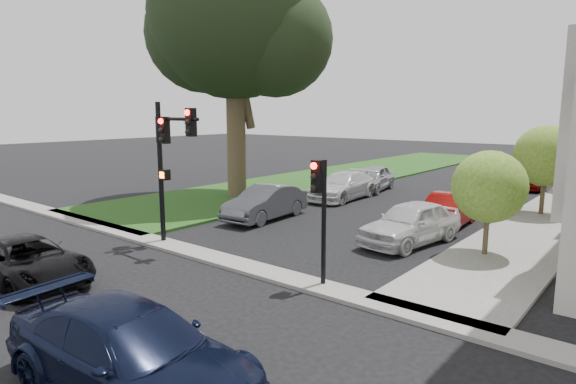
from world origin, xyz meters
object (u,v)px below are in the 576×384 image
Objects in this scene: traffic_signal_main at (167,148)px; car_parked_5 at (266,203)px; traffic_signal_secondary at (320,199)px; car_parked_1 at (447,211)px; car_parked_4 at (541,172)px; car_parked_7 at (372,178)px; small_tree_a at (489,187)px; car_cross_far at (131,353)px; car_parked_6 at (343,186)px; car_cross_near at (26,261)px; car_parked_0 at (411,223)px; eucalyptus at (233,14)px; car_parked_3 at (530,177)px; small_tree_b at (546,156)px; car_parked_2 at (489,192)px.

traffic_signal_main is 1.11× the size of car_parked_5.
traffic_signal_secondary reaches higher than car_parked_1.
car_parked_4 is 0.96× the size of car_parked_7.
car_cross_far is (-2.22, -12.25, -1.65)m from small_tree_a.
car_cross_far is at bearing -70.04° from car_parked_6.
traffic_signal_main is 1.12× the size of car_cross_near.
traffic_signal_main is 9.41m from car_parked_0.
car_parked_0 is 9.51m from car_parked_6.
small_tree_a reaches higher than car_parked_4.
car_cross_far is at bearing -41.19° from traffic_signal_main.
small_tree_a is at bearing -35.13° from car_parked_6.
eucalyptus is 24.11m from car_parked_4.
eucalyptus reaches higher than car_parked_6.
traffic_signal_main reaches higher than car_parked_3.
small_tree_b is 17.20m from traffic_signal_main.
car_parked_0 is 1.01× the size of car_parked_7.
car_parked_4 is at bearing 81.48° from car_parked_2.
car_parked_4 is (-2.70, 12.95, -2.22)m from small_tree_b.
small_tree_b is at bearing 58.43° from car_parked_1.
car_parked_6 is at bearing -167.81° from small_tree_b.
traffic_signal_secondary is 0.77× the size of car_cross_near.
car_parked_5 is at bearing -168.46° from car_parked_0.
small_tree_a reaches higher than car_parked_6.
car_cross_far is 1.14× the size of car_parked_0.
car_cross_near is 0.89× the size of car_parked_6.
car_parked_7 reaches higher than car_parked_5.
small_tree_a is (15.03, -3.03, -7.79)m from eucalyptus.
small_tree_a is 0.77× the size of car_parked_5.
car_cross_far is at bearing -97.00° from car_parked_4.
car_parked_5 is 1.01× the size of car_parked_7.
eucalyptus is at bearing 144.12° from traffic_signal_secondary.
car_parked_1 is at bearing 89.45° from traffic_signal_secondary.
traffic_signal_secondary is at bearing -115.33° from small_tree_a.
eucalyptus reaches higher than car_parked_0.
small_tree_a reaches higher than car_parked_5.
traffic_signal_secondary is 23.06m from car_parked_3.
car_parked_7 is (5.00, 7.03, -9.42)m from eucalyptus.
car_cross_far is (12.81, -15.27, -9.44)m from eucalyptus.
traffic_signal_main is 10.19m from car_cross_far.
car_cross_far reaches higher than car_parked_5.
car_cross_far reaches higher than car_parked_6.
car_parked_1 is 8.02m from car_parked_5.
traffic_signal_main is 5.95m from car_cross_near.
car_parked_3 is at bearing 48.35° from eucalyptus.
car_parked_6 is (-0.30, 17.30, 0.11)m from car_cross_near.
car_cross_far reaches higher than car_parked_3.
car_parked_0 is at bearing -98.74° from car_parked_2.
traffic_signal_main is at bearing 43.54° from car_cross_far.
car_parked_6 is at bearing 32.36° from eucalyptus.
car_parked_3 is 18.92m from car_parked_5.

